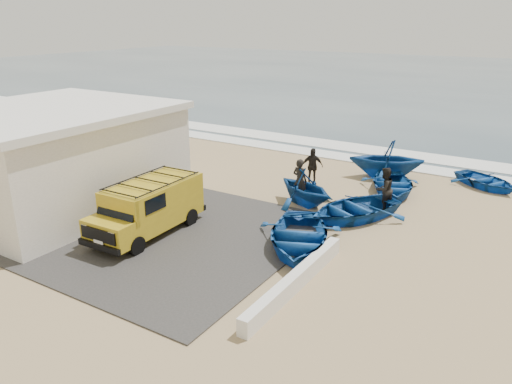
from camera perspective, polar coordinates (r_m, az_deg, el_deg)
The scene contains 17 objects.
ground at distance 20.35m, azimuth -4.09°, elevation -3.54°, with size 160.00×160.00×0.00m, color tan.
slab at distance 20.14m, azimuth -12.08°, elevation -4.12°, with size 12.00×10.00×0.05m, color #3C3A37.
ocean at distance 72.41m, azimuth 23.33°, elevation 11.58°, with size 180.00×88.00×0.01m, color #385166.
surf_line at distance 30.34m, azimuth 9.28°, elevation 4.07°, with size 180.00×1.60×0.06m, color white.
surf_wash at distance 32.59m, azimuth 11.01°, elevation 5.02°, with size 180.00×2.20×0.04m, color white.
building at distance 23.47m, azimuth -22.27°, elevation 3.75°, with size 8.40×9.40×4.30m.
parapet at distance 15.56m, azimuth 4.55°, elevation -10.06°, with size 0.35×6.00×0.55m, color silver.
van at distance 19.41m, azimuth -12.15°, elevation -1.53°, with size 2.07×4.91×2.09m.
boat_near_left at distance 18.06m, azimuth 4.81°, elevation -5.05°, with size 3.17×4.44×0.92m, color #134B99.
boat_near_right at distance 20.97m, azimuth 11.13°, elevation -1.86°, with size 3.03×4.25×0.88m, color #134B99.
boat_mid_left at distance 22.09m, azimuth 5.60°, elevation 0.56°, with size 2.67×3.09×1.63m, color #134B99.
boat_mid_right at distance 24.43m, azimuth 15.31°, elevation 0.80°, with size 2.82×3.95×0.82m, color #134B99.
boat_far_left at distance 26.64m, azimuth 14.71°, elevation 3.69°, with size 3.24×3.76×1.98m, color #134B99.
boat_far_right at distance 26.84m, azimuth 24.80°, elevation 1.17°, with size 2.36×3.31×0.69m, color #134B99.
fisherman_front at distance 22.39m, azimuth 5.03°, elevation 1.32°, with size 0.73×0.48×1.99m, color black.
fisherman_middle at distance 22.03m, azimuth 14.43°, elevation 0.34°, with size 0.92×0.72×1.90m, color black.
fisherman_back at distance 24.84m, azimuth 6.43°, elevation 2.93°, with size 1.08×0.45×1.85m, color black.
Camera 1 is at (11.09, -15.12, 7.91)m, focal length 35.00 mm.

